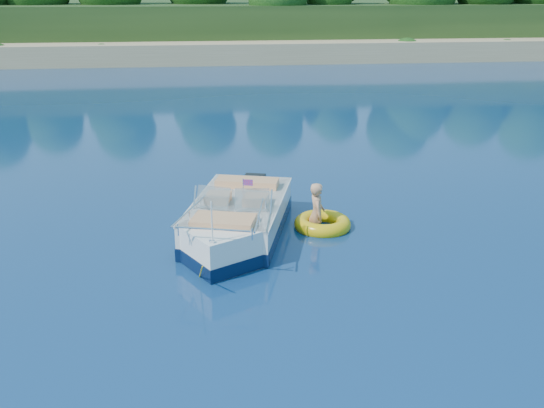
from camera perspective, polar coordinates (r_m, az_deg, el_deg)
The scene contains 5 objects.
ground at distance 11.71m, azimuth -6.95°, elevation -8.39°, with size 160.00×160.00×0.00m, color #0A2546.
shoreline at distance 74.23m, azimuth -7.22°, elevation 16.31°, with size 170.00×59.00×6.00m.
motorboat at distance 13.95m, azimuth -3.40°, elevation -1.82°, with size 2.94×5.48×1.87m.
tow_tube at distance 14.67m, azimuth 4.77°, elevation -1.88°, with size 1.71×1.71×0.36m.
boy at distance 14.72m, azimuth 4.17°, elevation -2.16°, with size 0.60×0.39×1.64m, color tan.
Camera 1 is at (0.18, -10.32, 5.54)m, focal length 40.00 mm.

